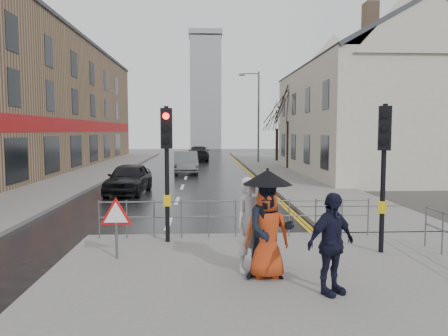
{
  "coord_description": "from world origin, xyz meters",
  "views": [
    {
      "loc": [
        1.11,
        -10.69,
        2.93
      ],
      "look_at": [
        1.84,
        4.77,
        1.61
      ],
      "focal_mm": 35.0,
      "sensor_mm": 36.0,
      "label": 1
    }
  ],
  "objects": [
    {
      "name": "building_left_terrace",
      "position": [
        -12.0,
        22.0,
        5.0
      ],
      "size": [
        8.0,
        42.0,
        10.0
      ],
      "primitive_type": "cube",
      "color": "#8E6D52",
      "rests_on": "ground"
    },
    {
      "name": "church_tower",
      "position": [
        1.5,
        62.0,
        9.0
      ],
      "size": [
        5.0,
        5.0,
        18.0
      ],
      "primitive_type": "cube",
      "color": "gray",
      "rests_on": "ground"
    },
    {
      "name": "tree_near",
      "position": [
        7.5,
        22.0,
        5.14
      ],
      "size": [
        2.4,
        2.4,
        6.58
      ],
      "color": "black",
      "rests_on": "right_pavement"
    },
    {
      "name": "traffic_signal_near_left",
      "position": [
        0.2,
        0.2,
        2.46
      ],
      "size": [
        0.28,
        0.27,
        3.4
      ],
      "color": "black",
      "rests_on": "near_pavement"
    },
    {
      "name": "ground",
      "position": [
        0.0,
        0.0,
        0.0
      ],
      "size": [
        120.0,
        120.0,
        0.0
      ],
      "primitive_type": "plane",
      "color": "black",
      "rests_on": "ground"
    },
    {
      "name": "pedestrian_b",
      "position": [
        2.35,
        -2.7,
        1.08
      ],
      "size": [
        0.93,
        0.73,
        1.88
      ],
      "primitive_type": "imported",
      "rotation": [
        0.0,
        0.0,
        0.02
      ],
      "color": "black",
      "rests_on": "near_pavement"
    },
    {
      "name": "street_lamp",
      "position": [
        5.82,
        28.0,
        4.71
      ],
      "size": [
        1.83,
        0.25,
        8.0
      ],
      "color": "#595B5E",
      "rests_on": "right_pavement"
    },
    {
      "name": "pavement_bridge_right",
      "position": [
        6.5,
        3.0,
        0.07
      ],
      "size": [
        4.0,
        4.2,
        0.14
      ],
      "primitive_type": "cube",
      "color": "#605E5B",
      "rests_on": "ground"
    },
    {
      "name": "warning_sign",
      "position": [
        -0.8,
        -1.21,
        1.04
      ],
      "size": [
        0.8,
        0.07,
        1.35
      ],
      "color": "#595B5E",
      "rests_on": "near_pavement"
    },
    {
      "name": "building_right_cream",
      "position": [
        12.0,
        18.0,
        4.78
      ],
      "size": [
        9.0,
        16.4,
        10.1
      ],
      "color": "beige",
      "rests_on": "ground"
    },
    {
      "name": "right_pavement",
      "position": [
        6.5,
        25.0,
        0.07
      ],
      "size": [
        4.0,
        40.0,
        0.14
      ],
      "primitive_type": "cube",
      "color": "#605E5B",
      "rests_on": "ground"
    },
    {
      "name": "car_far",
      "position": [
        0.64,
        31.95,
        0.72
      ],
      "size": [
        2.05,
        5.0,
        1.45
      ],
      "primitive_type": "imported",
      "rotation": [
        0.0,
        0.0,
        3.15
      ],
      "color": "black",
      "rests_on": "ground"
    },
    {
      "name": "near_pavement",
      "position": [
        3.0,
        -3.5,
        0.07
      ],
      "size": [
        10.0,
        9.0,
        0.14
      ],
      "primitive_type": "cube",
      "color": "#605E5B",
      "rests_on": "ground"
    },
    {
      "name": "pedestrian_d",
      "position": [
        3.28,
        -3.49,
        1.02
      ],
      "size": [
        1.11,
        0.88,
        1.76
      ],
      "primitive_type": "imported",
      "rotation": [
        0.0,
        0.0,
        0.51
      ],
      "color": "black",
      "rests_on": "near_pavement"
    },
    {
      "name": "car_parked",
      "position": [
        -2.39,
        9.77,
        0.71
      ],
      "size": [
        1.95,
        4.29,
        1.43
      ],
      "primitive_type": "imported",
      "rotation": [
        0.0,
        0.0,
        -0.06
      ],
      "color": "black",
      "rests_on": "ground"
    },
    {
      "name": "pedestrian_with_umbrella",
      "position": [
        2.31,
        -2.62,
        1.26
      ],
      "size": [
        0.96,
        0.96,
        2.07
      ],
      "color": "#AE3714",
      "rests_on": "near_pavement"
    },
    {
      "name": "car_mid",
      "position": [
        -0.11,
        19.5,
        0.75
      ],
      "size": [
        1.85,
        4.65,
        1.51
      ],
      "primitive_type": "imported",
      "rotation": [
        0.0,
        0.0,
        0.06
      ],
      "color": "#4F5455",
      "rests_on": "ground"
    },
    {
      "name": "pedestrian_a",
      "position": [
        2.04,
        -2.22,
        1.08
      ],
      "size": [
        0.82,
        0.74,
        1.88
      ],
      "primitive_type": "imported",
      "rotation": [
        0.0,
        0.0,
        0.54
      ],
      "color": "beige",
      "rests_on": "near_pavement"
    },
    {
      "name": "traffic_signal_near_right",
      "position": [
        5.2,
        -1.0,
        2.46
      ],
      "size": [
        0.34,
        0.33,
        3.4
      ],
      "color": "black",
      "rests_on": "near_pavement"
    },
    {
      "name": "left_pavement",
      "position": [
        -6.5,
        23.0,
        0.07
      ],
      "size": [
        4.0,
        44.0,
        0.14
      ],
      "primitive_type": "cube",
      "color": "#605E5B",
      "rests_on": "ground"
    },
    {
      "name": "guard_railing_front",
      "position": [
        1.95,
        0.6,
        0.86
      ],
      "size": [
        7.14,
        0.04,
        1.0
      ],
      "color": "#595B5E",
      "rests_on": "near_pavement"
    },
    {
      "name": "tree_far",
      "position": [
        8.0,
        30.0,
        4.42
      ],
      "size": [
        2.4,
        2.4,
        5.64
      ],
      "color": "black",
      "rests_on": "right_pavement"
    }
  ]
}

